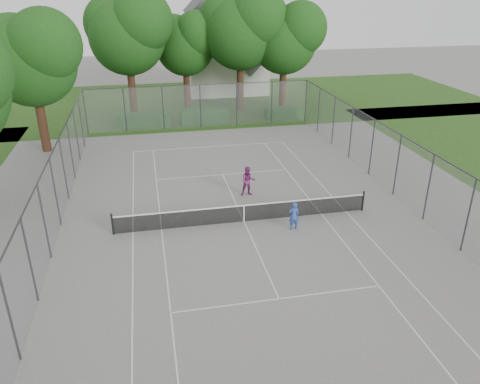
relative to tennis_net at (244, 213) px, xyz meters
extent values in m
plane|color=slate|center=(0.00, 0.00, -0.51)|extent=(120.00, 120.00, 0.00)
cube|color=#224313|center=(0.00, 26.00, -0.51)|extent=(60.00, 20.00, 0.00)
cube|color=silver|center=(0.00, 11.88, -0.50)|extent=(10.97, 0.06, 0.01)
cube|color=silver|center=(-5.49, 0.00, -0.50)|extent=(0.06, 23.77, 0.01)
cube|color=silver|center=(5.49, 0.00, -0.50)|extent=(0.06, 23.77, 0.01)
cube|color=silver|center=(-4.12, 0.00, -0.50)|extent=(0.06, 23.77, 0.01)
cube|color=silver|center=(4.12, 0.00, -0.50)|extent=(0.06, 23.77, 0.01)
cube|color=silver|center=(0.00, -6.40, -0.50)|extent=(8.23, 0.06, 0.01)
cube|color=silver|center=(0.00, 6.40, -0.50)|extent=(8.23, 0.06, 0.01)
cube|color=silver|center=(0.00, 0.00, -0.50)|extent=(0.06, 12.80, 0.01)
cube|color=silver|center=(0.00, 11.73, -0.50)|extent=(0.06, 0.30, 0.01)
cylinder|color=black|center=(-6.39, 0.00, 0.04)|extent=(0.10, 0.10, 1.10)
cylinder|color=black|center=(6.39, 0.00, 0.04)|extent=(0.10, 0.10, 1.10)
cube|color=black|center=(0.00, 0.00, -0.06)|extent=(12.67, 0.01, 0.86)
cube|color=white|center=(0.00, 0.00, 0.40)|extent=(12.77, 0.03, 0.06)
cube|color=white|center=(0.00, 0.00, -0.07)|extent=(0.05, 0.02, 0.88)
cylinder|color=#38383D|center=(-9.00, 17.00, 1.24)|extent=(0.08, 0.08, 3.50)
cylinder|color=#38383D|center=(9.00, 17.00, 1.24)|extent=(0.08, 0.08, 3.50)
cube|color=slate|center=(0.00, 17.00, 1.24)|extent=(18.00, 0.02, 3.50)
cube|color=slate|center=(-9.00, 0.00, 1.24)|extent=(0.02, 34.00, 3.50)
cube|color=slate|center=(9.00, 0.00, 1.24)|extent=(0.02, 34.00, 3.50)
cube|color=#38383D|center=(0.00, 17.00, 2.99)|extent=(18.00, 0.05, 0.05)
cube|color=#38383D|center=(-9.00, 0.00, 2.99)|extent=(0.05, 34.00, 0.05)
cube|color=#38383D|center=(9.00, 0.00, 2.99)|extent=(0.05, 34.00, 0.05)
cylinder|color=#351E13|center=(-5.40, 21.97, 1.75)|extent=(0.64, 0.64, 4.53)
sphere|color=#123A0F|center=(-5.40, 21.97, 6.27)|extent=(6.44, 6.44, 6.44)
sphere|color=#123A0F|center=(-4.12, 21.00, 7.55)|extent=(5.15, 5.15, 5.15)
sphere|color=#123A0F|center=(-6.53, 22.77, 7.23)|extent=(4.83, 4.83, 4.83)
cylinder|color=#351E13|center=(-0.39, 24.10, 1.36)|extent=(0.61, 0.61, 3.74)
sphere|color=#123A0F|center=(-0.39, 24.10, 5.09)|extent=(5.32, 5.32, 5.32)
sphere|color=#123A0F|center=(0.67, 23.30, 6.15)|extent=(4.25, 4.25, 4.25)
sphere|color=#123A0F|center=(-1.32, 24.76, 5.89)|extent=(3.99, 3.99, 3.99)
cylinder|color=#351E13|center=(4.39, 22.25, 1.78)|extent=(0.64, 0.64, 4.59)
sphere|color=#123A0F|center=(4.39, 22.25, 6.36)|extent=(6.53, 6.53, 6.53)
sphere|color=#123A0F|center=(5.70, 21.27, 7.67)|extent=(5.22, 5.22, 5.22)
sphere|color=#123A0F|center=(3.25, 23.07, 7.34)|extent=(4.90, 4.90, 4.90)
cylinder|color=#351E13|center=(8.28, 21.56, 1.53)|extent=(0.62, 0.62, 4.09)
sphere|color=#123A0F|center=(8.28, 21.56, 5.61)|extent=(5.81, 5.81, 5.81)
sphere|color=#123A0F|center=(9.44, 20.68, 6.77)|extent=(4.65, 4.65, 4.65)
sphere|color=#123A0F|center=(7.26, 22.28, 6.48)|extent=(4.36, 4.36, 4.36)
cylinder|color=#351E13|center=(-11.51, 13.39, 1.55)|extent=(0.62, 0.62, 4.12)
sphere|color=#123A0F|center=(-11.51, 13.39, 5.66)|extent=(5.86, 5.86, 5.86)
sphere|color=#123A0F|center=(-10.34, 12.51, 6.83)|extent=(4.68, 4.68, 4.68)
sphere|color=#123A0F|center=(-12.54, 14.12, 6.53)|extent=(4.39, 4.39, 4.39)
cube|color=#174415|center=(-4.60, 18.31, 0.02)|extent=(4.28, 1.28, 1.07)
cube|color=#174415|center=(0.44, 18.06, 0.11)|extent=(3.95, 1.13, 1.24)
cube|color=#174415|center=(7.48, 18.36, -0.03)|extent=(3.19, 1.17, 0.96)
cube|color=beige|center=(4.42, 30.04, 2.56)|extent=(8.18, 6.14, 6.14)
cube|color=#4B4A4F|center=(4.42, 30.04, 5.62)|extent=(8.10, 6.34, 8.10)
imported|color=#2D4DA9|center=(2.21, -1.20, 0.20)|extent=(0.53, 0.36, 1.42)
imported|color=#7A2868|center=(0.90, 3.10, 0.34)|extent=(0.84, 0.66, 1.69)
camera|label=1|loc=(-4.39, -20.36, 10.58)|focal=35.00mm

